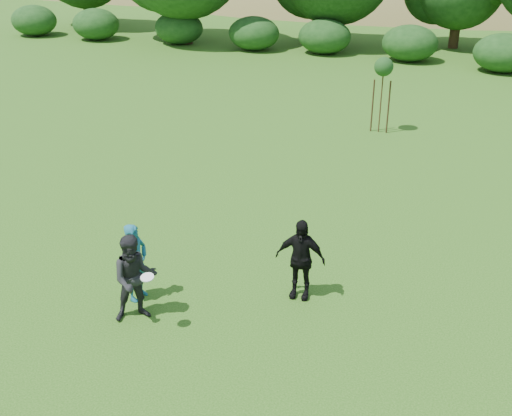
% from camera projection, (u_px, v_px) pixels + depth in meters
% --- Properties ---
extents(ground, '(120.00, 120.00, 0.00)m').
position_uv_depth(ground, '(210.00, 311.00, 13.63)').
color(ground, '#19470C').
rests_on(ground, ground).
extents(player_teal, '(0.52, 0.71, 1.78)m').
position_uv_depth(player_teal, '(136.00, 262.00, 13.74)').
color(player_teal, '#185970').
rests_on(player_teal, ground).
extents(player_grey, '(1.17, 1.12, 1.91)m').
position_uv_depth(player_grey, '(135.00, 278.00, 13.02)').
color(player_grey, black).
rests_on(player_grey, ground).
extents(player_black, '(1.11, 0.51, 1.86)m').
position_uv_depth(player_black, '(300.00, 259.00, 13.79)').
color(player_black, black).
rests_on(player_black, ground).
extents(frisbee, '(0.27, 0.27, 0.08)m').
position_uv_depth(frisbee, '(147.00, 277.00, 12.46)').
color(frisbee, white).
rests_on(frisbee, ground).
extents(sapling, '(0.70, 0.70, 2.85)m').
position_uv_depth(sapling, '(384.00, 69.00, 23.51)').
color(sapling, '#3D2818').
rests_on(sapling, ground).
extents(hillside, '(150.00, 72.00, 52.00)m').
position_uv_depth(hillside, '(430.00, 88.00, 77.39)').
color(hillside, olive).
rests_on(hillside, ground).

